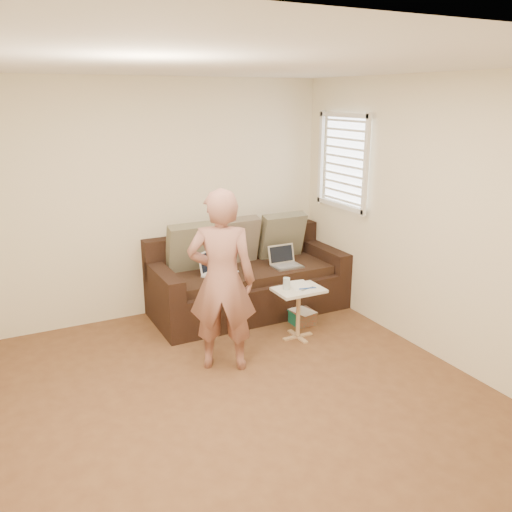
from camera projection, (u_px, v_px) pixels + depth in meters
name	position (u px, v px, depth m)	size (l,w,h in m)	color
floor	(247.00, 406.00, 4.28)	(4.50, 4.50, 0.00)	brown
ceiling	(245.00, 64.00, 3.53)	(4.50, 4.50, 0.00)	white
wall_back	(156.00, 200.00, 5.83)	(4.00, 4.00, 0.00)	beige
wall_front	(509.00, 402.00, 1.99)	(4.00, 4.00, 0.00)	beige
wall_right	(445.00, 223.00, 4.78)	(4.50, 4.50, 0.00)	beige
window_blinds	(344.00, 161.00, 5.92)	(0.12, 0.88, 1.08)	white
sofa	(249.00, 276.00, 6.07)	(2.20, 0.95, 0.85)	black
pillow_left	(192.00, 247.00, 5.88)	(0.55, 0.14, 0.55)	#655E4A
pillow_mid	(235.00, 241.00, 6.15)	(0.55, 0.14, 0.55)	brown
pillow_right	(282.00, 236.00, 6.38)	(0.55, 0.14, 0.55)	#655E4A
laptop_silver	(287.00, 267.00, 6.08)	(0.33, 0.24, 0.22)	#B7BABC
laptop_white	(220.00, 275.00, 5.82)	(0.36, 0.26, 0.26)	white
person	(222.00, 281.00, 4.69)	(0.61, 0.41, 1.67)	#9C5556
side_table	(298.00, 313.00, 5.43)	(0.49, 0.34, 0.54)	silver
drinking_glass	(286.00, 284.00, 5.31)	(0.07, 0.07, 0.12)	silver
scissors	(308.00, 288.00, 5.33)	(0.18, 0.10, 0.02)	silver
paper_on_table	(300.00, 285.00, 5.44)	(0.21, 0.30, 0.00)	white
striped_box	(302.00, 317.00, 5.81)	(0.25, 0.25, 0.16)	red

